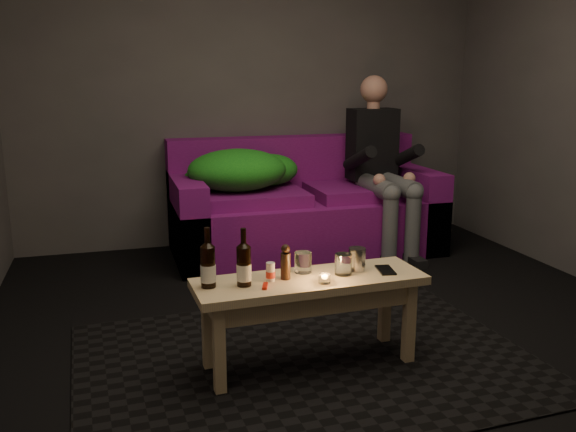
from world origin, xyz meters
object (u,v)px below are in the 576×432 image
at_px(person, 381,162).
at_px(coffee_table, 310,294).
at_px(beer_bottle_b, 244,265).
at_px(beer_bottle_a, 208,265).
at_px(sofa, 303,211).
at_px(steel_cup, 357,259).

bearing_deg(person, coffee_table, -123.58).
xyz_separation_m(person, coffee_table, (-1.21, -1.83, -0.36)).
height_order(person, beer_bottle_b, person).
relative_size(beer_bottle_a, beer_bottle_b, 1.03).
relative_size(coffee_table, beer_bottle_a, 4.03).
height_order(sofa, coffee_table, sofa).
relative_size(sofa, beer_bottle_a, 7.47).
xyz_separation_m(person, beer_bottle_b, (-1.55, -1.85, -0.17)).
distance_m(person, coffee_table, 2.22).
distance_m(sofa, steel_cup, 2.01).
distance_m(beer_bottle_a, beer_bottle_b, 0.17).
bearing_deg(person, beer_bottle_a, -133.20).
xyz_separation_m(sofa, coffee_table, (-0.61, -2.00, 0.05)).
bearing_deg(coffee_table, person, 56.42).
height_order(beer_bottle_b, steel_cup, beer_bottle_b).
relative_size(person, coffee_table, 1.24).
xyz_separation_m(sofa, person, (0.60, -0.17, 0.41)).
relative_size(coffee_table, beer_bottle_b, 4.15).
distance_m(coffee_table, beer_bottle_b, 0.38).
relative_size(person, steel_cup, 12.12).
xyz_separation_m(person, beer_bottle_a, (-1.71, -1.82, -0.17)).
distance_m(coffee_table, steel_cup, 0.30).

